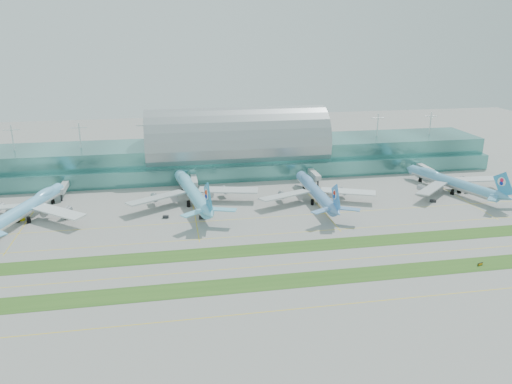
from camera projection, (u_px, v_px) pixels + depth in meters
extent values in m
plane|color=gray|center=(278.00, 250.00, 219.61)|extent=(700.00, 700.00, 0.00)
cube|color=#3D7A75|center=(237.00, 156.00, 337.81)|extent=(340.00, 42.00, 20.00)
cube|color=#3D7A75|center=(242.00, 173.00, 316.99)|extent=(340.00, 8.00, 10.00)
ellipsoid|color=#9EA5A8|center=(236.00, 142.00, 334.65)|extent=(340.00, 46.20, 16.17)
cylinder|color=white|center=(236.00, 130.00, 332.11)|extent=(0.80, 0.80, 16.00)
cube|color=#B2B7B7|center=(64.00, 186.00, 288.84)|extent=(3.50, 22.00, 3.00)
cylinder|color=black|center=(62.00, 198.00, 280.61)|extent=(1.00, 1.00, 4.00)
cube|color=#B2B7B7|center=(194.00, 180.00, 301.38)|extent=(3.50, 22.00, 3.00)
cylinder|color=black|center=(195.00, 190.00, 293.15)|extent=(1.00, 1.00, 4.00)
cube|color=#B2B7B7|center=(313.00, 174.00, 313.92)|extent=(3.50, 22.00, 3.00)
cylinder|color=black|center=(318.00, 184.00, 305.69)|extent=(1.00, 1.00, 4.00)
cube|color=#B2B7B7|center=(424.00, 168.00, 326.46)|extent=(3.50, 22.00, 3.00)
cylinder|color=black|center=(431.00, 177.00, 318.23)|extent=(1.00, 1.00, 4.00)
cube|color=#2D591E|center=(294.00, 280.00, 193.46)|extent=(420.00, 12.00, 0.08)
cube|color=#2D591E|center=(277.00, 248.00, 221.47)|extent=(420.00, 12.00, 0.08)
cube|color=yellow|center=(308.00, 308.00, 174.80)|extent=(420.00, 0.35, 0.01)
cube|color=yellow|center=(285.00, 264.00, 206.54)|extent=(420.00, 0.35, 0.01)
cube|color=yellow|center=(270.00, 234.00, 236.42)|extent=(420.00, 0.35, 0.01)
cube|color=yellow|center=(261.00, 218.00, 256.96)|extent=(420.00, 0.35, 0.01)
cylinder|color=#6EC1F3|center=(26.00, 208.00, 252.41)|extent=(26.18, 63.38, 6.46)
ellipsoid|color=#6EC1F3|center=(45.00, 193.00, 268.83)|extent=(11.92, 20.56, 4.60)
cone|color=#6EC1F3|center=(61.00, 187.00, 285.08)|extent=(7.75, 6.95, 6.46)
cylinder|color=gray|center=(6.00, 209.00, 258.40)|extent=(5.14, 6.54, 3.54)
cube|color=white|center=(59.00, 212.00, 248.13)|extent=(28.95, 26.12, 1.27)
cylinder|color=gray|center=(56.00, 212.00, 254.72)|extent=(5.14, 6.54, 3.54)
cylinder|color=black|center=(53.00, 201.00, 276.97)|extent=(1.87, 1.87, 3.12)
cylinder|color=black|center=(17.00, 219.00, 250.42)|extent=(1.87, 1.87, 3.12)
cylinder|color=black|center=(29.00, 220.00, 249.60)|extent=(1.87, 1.87, 3.12)
cylinder|color=#6AC7EA|center=(192.00, 192.00, 275.37)|extent=(17.78, 69.25, 6.90)
ellipsoid|color=#6AC7EA|center=(185.00, 179.00, 292.07)|extent=(9.81, 21.76, 4.92)
cone|color=#6AC7EA|center=(179.00, 174.00, 308.66)|extent=(7.70, 6.59, 6.90)
cone|color=#6AC7EA|center=(210.00, 213.00, 240.06)|extent=(8.07, 10.93, 6.56)
cube|color=silver|center=(157.00, 198.00, 267.24)|extent=(32.92, 24.45, 1.36)
cylinder|color=#9B9EA3|center=(164.00, 197.00, 274.93)|extent=(4.71, 6.65, 3.79)
cube|color=silver|center=(228.00, 190.00, 279.80)|extent=(34.43, 15.61, 1.36)
cylinder|color=#9B9EA3|center=(217.00, 192.00, 284.35)|extent=(4.71, 6.65, 3.79)
cube|color=teal|center=(208.00, 198.00, 239.83)|extent=(2.98, 14.55, 16.05)
cylinder|color=white|center=(207.00, 194.00, 240.30)|extent=(1.84, 5.44, 5.34)
cylinder|color=black|center=(183.00, 187.00, 300.47)|extent=(2.00, 2.00, 3.34)
cylinder|color=black|center=(188.00, 204.00, 271.96)|extent=(2.00, 2.00, 3.34)
cylinder|color=black|center=(200.00, 202.00, 274.05)|extent=(2.00, 2.00, 3.34)
cylinder|color=#5B8EC8|center=(316.00, 192.00, 277.81)|extent=(6.30, 62.50, 6.25)
ellipsoid|color=#5B8EC8|center=(307.00, 180.00, 293.60)|extent=(5.95, 19.00, 4.45)
cone|color=#5B8EC8|center=(300.00, 175.00, 309.24)|extent=(6.25, 5.04, 6.25)
cone|color=#5B8EC8|center=(337.00, 212.00, 244.50)|extent=(5.94, 9.08, 5.94)
cube|color=silver|center=(285.00, 195.00, 273.01)|extent=(30.88, 18.39, 1.23)
cylinder|color=#929499|center=(290.00, 195.00, 279.53)|extent=(3.43, 5.55, 3.43)
cube|color=silver|center=(348.00, 192.00, 279.11)|extent=(30.88, 18.35, 1.23)
cylinder|color=#929499|center=(337.00, 193.00, 284.10)|extent=(3.43, 5.55, 3.43)
cube|color=#3181DA|center=(336.00, 198.00, 244.37)|extent=(0.62, 13.25, 14.53)
cylinder|color=silver|center=(335.00, 194.00, 244.83)|extent=(0.91, 4.84, 4.84)
cylinder|color=black|center=(304.00, 187.00, 301.45)|extent=(1.81, 1.81, 3.02)
cylinder|color=black|center=(312.00, 202.00, 275.01)|extent=(1.81, 1.81, 3.02)
cylinder|color=black|center=(323.00, 201.00, 276.03)|extent=(1.81, 1.81, 3.02)
cylinder|color=#599FC5|center=(451.00, 182.00, 294.82)|extent=(25.90, 60.86, 6.22)
ellipsoid|color=#599FC5|center=(429.00, 172.00, 308.73)|extent=(11.68, 19.79, 4.43)
cone|color=#599FC5|center=(409.00, 169.00, 322.62)|extent=(7.50, 6.75, 6.22)
cone|color=#599FC5|center=(505.00, 197.00, 265.31)|extent=(8.50, 10.45, 5.91)
cube|color=#B9BDC0|center=(432.00, 188.00, 285.00)|extent=(27.71, 25.37, 1.22)
cylinder|color=#919399|center=(430.00, 188.00, 292.24)|extent=(5.00, 6.32, 3.41)
cube|color=#B9BDC0|center=(475.00, 179.00, 301.57)|extent=(30.46, 9.23, 1.22)
cylinder|color=#919399|center=(462.00, 181.00, 304.66)|extent=(5.00, 6.32, 3.41)
cube|color=#2D91CB|center=(503.00, 185.00, 264.97)|extent=(4.81, 12.67, 14.45)
cylinder|color=white|center=(502.00, 182.00, 265.33)|extent=(2.40, 4.85, 4.81)
cylinder|color=black|center=(420.00, 179.00, 315.89)|extent=(1.80, 1.80, 3.01)
cylinder|color=black|center=(452.00, 192.00, 291.57)|extent=(1.80, 1.80, 3.01)
cylinder|color=black|center=(459.00, 191.00, 294.34)|extent=(1.80, 1.80, 3.01)
cube|color=yellow|center=(21.00, 219.00, 252.88)|extent=(3.28, 2.34, 1.40)
cube|color=black|center=(68.00, 218.00, 254.54)|extent=(3.40, 2.30, 1.49)
cube|color=black|center=(166.00, 217.00, 256.23)|extent=(3.15, 2.10, 1.34)
cube|color=black|center=(203.00, 217.00, 255.22)|extent=(4.14, 2.35, 1.55)
cube|color=orange|center=(328.00, 206.00, 271.82)|extent=(4.52, 3.04, 1.42)
cube|color=black|center=(335.00, 207.00, 269.10)|extent=(3.96, 2.98, 1.49)
cube|color=black|center=(433.00, 201.00, 279.27)|extent=(3.39, 2.08, 1.47)
cube|color=black|center=(467.00, 192.00, 294.00)|extent=(3.34, 2.10, 1.43)
cube|color=black|center=(480.00, 264.00, 205.49)|extent=(2.80, 1.16, 1.21)
cube|color=orange|center=(481.00, 264.00, 205.32)|extent=(2.31, 0.80, 0.88)
cylinder|color=black|center=(478.00, 265.00, 205.15)|extent=(0.13, 0.13, 0.55)
cylinder|color=black|center=(482.00, 264.00, 206.04)|extent=(0.13, 0.13, 0.55)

